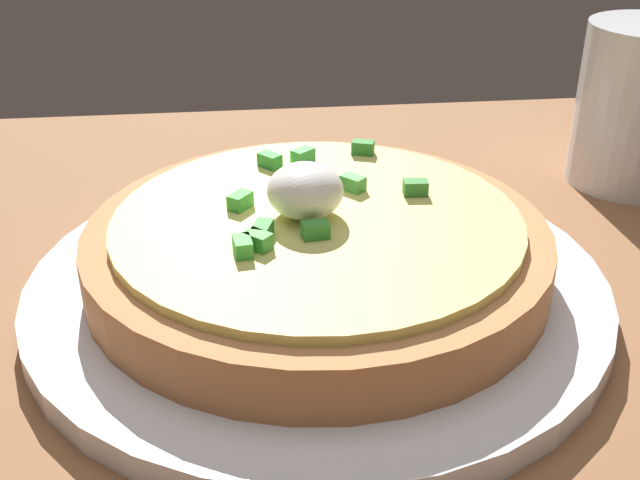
# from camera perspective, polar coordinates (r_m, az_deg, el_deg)

# --- Properties ---
(dining_table) EXTENTS (1.13, 0.71, 0.03)m
(dining_table) POSITION_cam_1_polar(r_m,az_deg,el_deg) (0.39, -4.85, -10.03)
(dining_table) COLOR brown
(dining_table) RESTS_ON ground
(plate) EXTENTS (0.30, 0.30, 0.01)m
(plate) POSITION_cam_1_polar(r_m,az_deg,el_deg) (0.42, 0.00, -3.27)
(plate) COLOR white
(plate) RESTS_ON dining_table
(pizza) EXTENTS (0.24, 0.24, 0.06)m
(pizza) POSITION_cam_1_polar(r_m,az_deg,el_deg) (0.41, -0.02, -0.38)
(pizza) COLOR #C2814F
(pizza) RESTS_ON plate
(cup_near) EXTENTS (0.08, 0.08, 0.11)m
(cup_near) POSITION_cam_1_polar(r_m,az_deg,el_deg) (0.58, 22.04, 8.36)
(cup_near) COLOR silver
(cup_near) RESTS_ON dining_table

